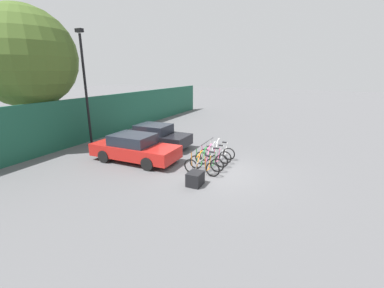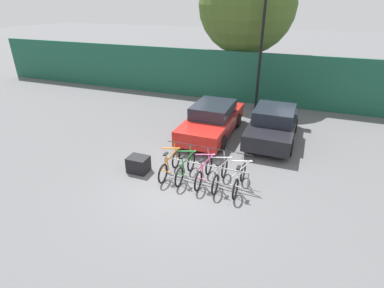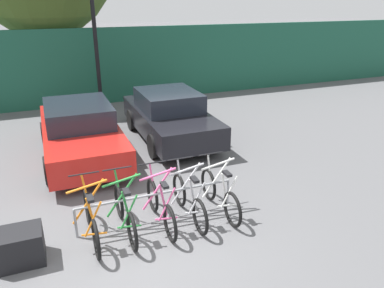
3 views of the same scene
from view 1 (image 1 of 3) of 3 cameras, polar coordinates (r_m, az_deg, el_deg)
ground_plane at (r=11.90m, az=5.61°, el=-6.16°), size 120.00×120.00×0.00m
hoarding_wall at (r=16.99m, az=-26.17°, el=3.96°), size 36.00×0.16×2.86m
bike_rack at (r=12.47m, az=3.63°, el=-2.75°), size 2.95×0.04×0.57m
bicycle_orange at (r=11.40m, az=2.13°, el=-5.06°), size 0.68×1.71×1.05m
bicycle_green at (r=11.90m, az=3.20°, el=-4.16°), size 0.68×1.71×1.05m
bicycle_pink at (r=12.48m, az=4.30°, el=-3.23°), size 0.68×1.71×1.05m
bicycle_silver at (r=12.97m, az=5.15°, el=-2.51°), size 0.68×1.71×1.05m
bicycle_white at (r=13.54m, az=6.06°, el=-1.74°), size 0.68×1.71×1.05m
car_red at (r=13.36m, az=-12.62°, el=-0.87°), size 1.91×4.50×1.40m
car_black at (r=15.60m, az=-8.21°, el=1.74°), size 1.91×4.16×1.40m
lamp_post at (r=16.52m, az=-22.65°, el=12.13°), size 0.24×0.44×6.73m
cargo_crate at (r=10.42m, az=0.72°, el=-7.73°), size 0.70×0.56×0.55m
tree_behind_hoarding at (r=17.82m, az=-33.13°, el=15.70°), size 5.59×5.59×7.99m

